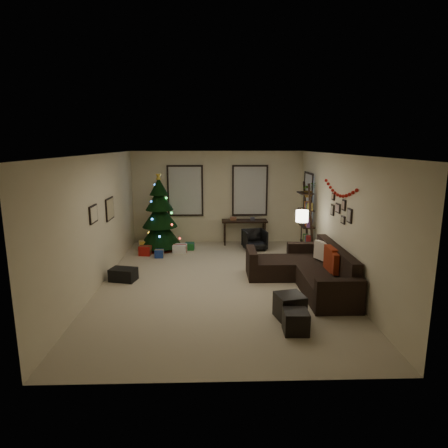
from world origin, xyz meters
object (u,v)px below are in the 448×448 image
at_px(bookshelf, 308,221).
at_px(christmas_tree, 160,218).
at_px(desk_chair, 255,240).
at_px(sofa, 309,272).
at_px(desk, 244,223).

bearing_deg(bookshelf, christmas_tree, 168.02).
height_order(christmas_tree, desk_chair, christmas_tree).
distance_m(christmas_tree, desk_chair, 2.70).
bearing_deg(christmas_tree, desk_chair, -2.81).
bearing_deg(desk_chair, bookshelf, -38.84).
relative_size(sofa, desk_chair, 4.70).
bearing_deg(desk, christmas_tree, -167.71).
relative_size(christmas_tree, desk_chair, 3.83).
bearing_deg(bookshelf, sofa, -102.40).
xyz_separation_m(sofa, desk, (-1.07, 3.41, 0.35)).
xyz_separation_m(desk, bookshelf, (1.52, -1.35, 0.31)).
distance_m(christmas_tree, desk, 2.46).
distance_m(sofa, bookshelf, 2.21).
bearing_deg(desk_chair, desk, 99.37).
height_order(christmas_tree, sofa, christmas_tree).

